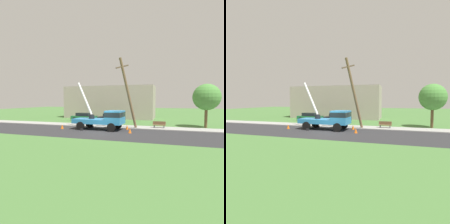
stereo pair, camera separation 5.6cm
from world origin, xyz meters
The scene contains 13 objects.
ground_plane centered at (0.00, 12.00, 0.00)m, with size 120.00×120.00×0.00m, color #477538.
road_asphalt centered at (0.00, 0.00, 0.00)m, with size 80.00×7.41×0.01m, color #2B2B2D.
sidewalk_strip centered at (0.00, 5.02, 0.05)m, with size 80.00×2.64×0.10m, color #9E9E99.
utility_truck centered at (-0.22, 2.09, 1.41)m, with size 6.75×3.21×5.98m.
leaning_utility_pole centered at (2.35, 3.41, 4.49)m, with size 2.33×2.52×8.75m.
traffic_cone_ahead centered at (3.18, 0.63, 0.28)m, with size 0.36×0.36×0.56m, color orange.
traffic_cone_behind centered at (-5.65, 1.22, 0.28)m, with size 0.36×0.36×0.56m, color orange.
traffic_cone_curbside centered at (2.32, 3.09, 0.28)m, with size 0.36×0.36×0.56m, color orange.
parked_sedan_green centered at (-7.08, 10.46, 0.71)m, with size 4.47×2.14×1.42m.
parked_sedan_black centered at (-1.98, 10.28, 0.71)m, with size 4.42×2.05×1.42m.
park_bench centered at (6.03, 5.09, 0.46)m, with size 1.60×0.45×0.90m.
roadside_tree_near centered at (11.81, 7.55, 3.99)m, with size 3.43×3.43×5.73m.
lowrise_building_backdrop centered at (-4.62, 17.52, 3.20)m, with size 18.00×6.00×6.40m, color #A5998C.
Camera 1 is at (7.39, -19.36, 3.58)m, focal length 30.11 mm.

